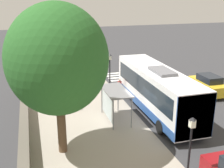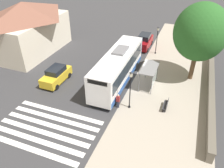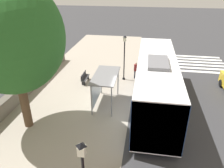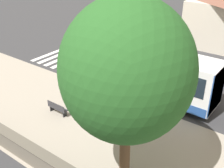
{
  "view_description": "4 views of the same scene",
  "coord_description": "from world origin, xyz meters",
  "px_view_note": "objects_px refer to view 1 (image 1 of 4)",
  "views": [
    {
      "loc": [
        -7.68,
        -17.49,
        9.37
      ],
      "look_at": [
        -1.67,
        2.96,
        2.33
      ],
      "focal_mm": 45.0,
      "sensor_mm": 36.0,
      "label": 1
    },
    {
      "loc": [
        -5.45,
        22.26,
        14.04
      ],
      "look_at": [
        1.24,
        4.66,
        1.58
      ],
      "focal_mm": 35.0,
      "sensor_mm": 36.0,
      "label": 2
    },
    {
      "loc": [
        0.82,
        -12.57,
        8.67
      ],
      "look_at": [
        -1.7,
        3.06,
        0.82
      ],
      "focal_mm": 35.0,
      "sensor_mm": 36.0,
      "label": 3
    },
    {
      "loc": [
        -15.15,
        -7.93,
        10.68
      ],
      "look_at": [
        -0.52,
        2.99,
        1.2
      ],
      "focal_mm": 45.0,
      "sensor_mm": 36.0,
      "label": 4
    }
  ],
  "objects_px": {
    "shade_tree": "(57,60)",
    "parked_car_far_lane": "(208,85)",
    "bus_shelter": "(114,95)",
    "bus": "(156,89)",
    "pedestrian": "(120,86)",
    "bench": "(75,101)",
    "street_lamp_near": "(190,149)",
    "street_lamp_far": "(110,73)"
  },
  "relations": [
    {
      "from": "bus_shelter",
      "to": "bench",
      "type": "height_order",
      "value": "bus_shelter"
    },
    {
      "from": "street_lamp_far",
      "to": "shade_tree",
      "type": "height_order",
      "value": "shade_tree"
    },
    {
      "from": "bus",
      "to": "shade_tree",
      "type": "bearing_deg",
      "value": -154.45
    },
    {
      "from": "shade_tree",
      "to": "parked_car_far_lane",
      "type": "bearing_deg",
      "value": 23.62
    },
    {
      "from": "bus_shelter",
      "to": "street_lamp_far",
      "type": "distance_m",
      "value": 4.68
    },
    {
      "from": "street_lamp_far",
      "to": "bus_shelter",
      "type": "bearing_deg",
      "value": -102.22
    },
    {
      "from": "pedestrian",
      "to": "bus",
      "type": "bearing_deg",
      "value": -70.14
    },
    {
      "from": "bus",
      "to": "pedestrian",
      "type": "bearing_deg",
      "value": 109.86
    },
    {
      "from": "pedestrian",
      "to": "shade_tree",
      "type": "distance_m",
      "value": 11.51
    },
    {
      "from": "bus_shelter",
      "to": "bus",
      "type": "bearing_deg",
      "value": 6.99
    },
    {
      "from": "bus_shelter",
      "to": "street_lamp_near",
      "type": "xyz_separation_m",
      "value": [
        1.05,
        -8.78,
        0.38
      ]
    },
    {
      "from": "bus",
      "to": "street_lamp_far",
      "type": "xyz_separation_m",
      "value": [
        -2.69,
        4.1,
        0.49
      ]
    },
    {
      "from": "pedestrian",
      "to": "street_lamp_near",
      "type": "height_order",
      "value": "street_lamp_near"
    },
    {
      "from": "bench",
      "to": "pedestrian",
      "type": "bearing_deg",
      "value": 18.89
    },
    {
      "from": "street_lamp_far",
      "to": "parked_car_far_lane",
      "type": "height_order",
      "value": "street_lamp_far"
    },
    {
      "from": "street_lamp_near",
      "to": "shade_tree",
      "type": "height_order",
      "value": "shade_tree"
    },
    {
      "from": "bench",
      "to": "shade_tree",
      "type": "relative_size",
      "value": 0.18
    },
    {
      "from": "street_lamp_far",
      "to": "parked_car_far_lane",
      "type": "relative_size",
      "value": 0.98
    },
    {
      "from": "parked_car_far_lane",
      "to": "street_lamp_far",
      "type": "bearing_deg",
      "value": 170.83
    },
    {
      "from": "bus_shelter",
      "to": "shade_tree",
      "type": "height_order",
      "value": "shade_tree"
    },
    {
      "from": "bench",
      "to": "parked_car_far_lane",
      "type": "relative_size",
      "value": 0.37
    },
    {
      "from": "bus",
      "to": "street_lamp_far",
      "type": "distance_m",
      "value": 4.93
    },
    {
      "from": "pedestrian",
      "to": "bench",
      "type": "distance_m",
      "value": 4.76
    },
    {
      "from": "pedestrian",
      "to": "shade_tree",
      "type": "xyz_separation_m",
      "value": [
        -6.33,
        -8.32,
        4.83
      ]
    },
    {
      "from": "bench",
      "to": "bus",
      "type": "bearing_deg",
      "value": -26.0
    },
    {
      "from": "street_lamp_near",
      "to": "bus",
      "type": "bearing_deg",
      "value": 74.11
    },
    {
      "from": "bus_shelter",
      "to": "parked_car_far_lane",
      "type": "distance_m",
      "value": 10.84
    },
    {
      "from": "pedestrian",
      "to": "parked_car_far_lane",
      "type": "height_order",
      "value": "parked_car_far_lane"
    },
    {
      "from": "pedestrian",
      "to": "street_lamp_near",
      "type": "distance_m",
      "value": 13.85
    },
    {
      "from": "bus",
      "to": "parked_car_far_lane",
      "type": "distance_m",
      "value": 7.23
    },
    {
      "from": "bench",
      "to": "street_lamp_far",
      "type": "distance_m",
      "value": 4.11
    },
    {
      "from": "bus_shelter",
      "to": "pedestrian",
      "type": "bearing_deg",
      "value": 67.59
    },
    {
      "from": "street_lamp_near",
      "to": "street_lamp_far",
      "type": "distance_m",
      "value": 13.33
    },
    {
      "from": "bus_shelter",
      "to": "shade_tree",
      "type": "distance_m",
      "value": 6.61
    },
    {
      "from": "shade_tree",
      "to": "parked_car_far_lane",
      "type": "distance_m",
      "value": 16.69
    },
    {
      "from": "bus_shelter",
      "to": "street_lamp_near",
      "type": "height_order",
      "value": "street_lamp_near"
    },
    {
      "from": "street_lamp_near",
      "to": "parked_car_far_lane",
      "type": "distance_m",
      "value": 15.11
    },
    {
      "from": "parked_car_far_lane",
      "to": "street_lamp_near",
      "type": "bearing_deg",
      "value": -128.18
    },
    {
      "from": "pedestrian",
      "to": "street_lamp_far",
      "type": "distance_m",
      "value": 1.89
    },
    {
      "from": "bench",
      "to": "street_lamp_near",
      "type": "height_order",
      "value": "street_lamp_near"
    },
    {
      "from": "bus_shelter",
      "to": "street_lamp_near",
      "type": "distance_m",
      "value": 8.85
    },
    {
      "from": "bus",
      "to": "bench",
      "type": "xyz_separation_m",
      "value": [
        -6.11,
        2.98,
        -1.49
      ]
    }
  ]
}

